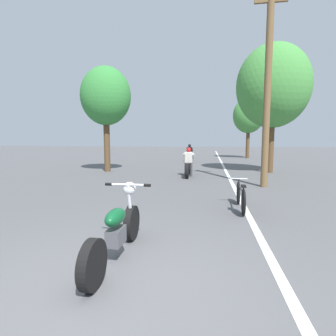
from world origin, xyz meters
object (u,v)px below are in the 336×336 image
at_px(utility_pole, 268,86).
at_px(motorcycle_rider_far, 189,155).
at_px(roadside_tree_right_far, 249,116).
at_px(roadside_tree_left, 106,97).
at_px(motorcycle_foreground, 117,229).
at_px(bicycle_parked, 241,196).
at_px(motorcycle_rider_lead, 189,165).
at_px(roadside_tree_right_near, 273,86).

height_order(utility_pole, motorcycle_rider_far, utility_pole).
distance_m(roadside_tree_right_far, roadside_tree_left, 14.66).
height_order(motorcycle_foreground, bicycle_parked, motorcycle_foreground).
height_order(utility_pole, motorcycle_foreground, utility_pole).
bearing_deg(motorcycle_rider_lead, utility_pole, -38.71).
bearing_deg(utility_pole, motorcycle_rider_far, 108.41).
distance_m(motorcycle_foreground, motorcycle_rider_far, 16.94).
distance_m(roadside_tree_left, motorcycle_foreground, 11.30).
distance_m(roadside_tree_right_near, bicycle_parked, 8.97).
xyz_separation_m(motorcycle_rider_lead, bicycle_parked, (1.75, -5.67, -0.18)).
bearing_deg(roadside_tree_right_far, motorcycle_rider_lead, -109.04).
xyz_separation_m(roadside_tree_right_near, roadside_tree_left, (-8.57, -0.80, -0.43)).
distance_m(roadside_tree_right_far, bicycle_parked, 19.02).
distance_m(roadside_tree_right_far, motorcycle_foreground, 22.33).
relative_size(motorcycle_rider_far, bicycle_parked, 1.17).
relative_size(roadside_tree_right_near, motorcycle_foreground, 3.06).
bearing_deg(roadside_tree_right_far, bicycle_parked, -98.24).
height_order(roadside_tree_right_far, motorcycle_foreground, roadside_tree_right_far).
height_order(utility_pole, roadside_tree_right_far, utility_pole).
relative_size(motorcycle_rider_lead, bicycle_parked, 1.24).
bearing_deg(motorcycle_rider_lead, motorcycle_foreground, -92.23).
bearing_deg(motorcycle_rider_far, roadside_tree_left, -119.04).
bearing_deg(roadside_tree_left, utility_pole, -25.47).
xyz_separation_m(roadside_tree_left, motorcycle_rider_lead, (4.49, -1.18, -3.45)).
bearing_deg(motorcycle_foreground, roadside_tree_left, 112.75).
relative_size(roadside_tree_left, motorcycle_rider_far, 2.79).
distance_m(roadside_tree_left, motorcycle_rider_far, 8.76).
height_order(roadside_tree_left, motorcycle_rider_lead, roadside_tree_left).
distance_m(utility_pole, motorcycle_rider_far, 11.57).
relative_size(utility_pole, bicycle_parked, 4.13).
height_order(roadside_tree_right_near, motorcycle_foreground, roadside_tree_right_near).
relative_size(utility_pole, motorcycle_rider_far, 3.54).
bearing_deg(roadside_tree_left, roadside_tree_right_far, 52.56).
xyz_separation_m(roadside_tree_right_near, motorcycle_foreground, (-4.42, -10.70, -3.96)).
xyz_separation_m(utility_pole, roadside_tree_right_near, (1.14, 4.34, 0.79)).
height_order(roadside_tree_right_near, roadside_tree_left, roadside_tree_right_near).
xyz_separation_m(motorcycle_foreground, motorcycle_rider_far, (-0.24, 16.93, 0.09)).
xyz_separation_m(utility_pole, roadside_tree_left, (-7.43, 3.54, 0.36)).
xyz_separation_m(roadside_tree_left, bicycle_parked, (6.24, -6.85, -3.63)).
height_order(motorcycle_rider_lead, bicycle_parked, motorcycle_rider_lead).
bearing_deg(utility_pole, roadside_tree_left, 154.53).
relative_size(utility_pole, roadside_tree_right_near, 1.08).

